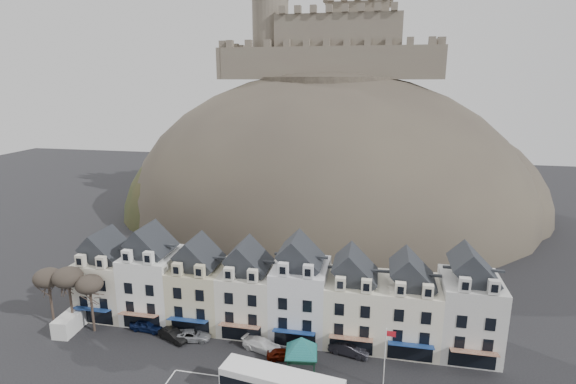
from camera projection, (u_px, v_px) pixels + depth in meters
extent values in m
cube|color=beige|center=(111.00, 284.00, 63.13)|extent=(6.80, 8.00, 8.00)
cube|color=#21252A|center=(107.00, 249.00, 61.87)|extent=(6.80, 5.76, 2.80)
cube|color=beige|center=(81.00, 261.00, 58.81)|extent=(1.20, 0.80, 1.60)
cube|color=beige|center=(101.00, 262.00, 58.23)|extent=(1.20, 0.80, 1.60)
cube|color=black|center=(95.00, 316.00, 59.96)|extent=(5.10, 0.06, 2.20)
cube|color=navy|center=(91.00, 309.00, 59.01)|extent=(5.10, 1.29, 0.43)
cube|color=white|center=(155.00, 284.00, 61.66)|extent=(6.80, 8.00, 9.20)
cube|color=#21252A|center=(152.00, 245.00, 60.25)|extent=(6.80, 5.76, 2.80)
cube|color=white|center=(127.00, 256.00, 57.19)|extent=(1.20, 0.80, 1.60)
cube|color=white|center=(149.00, 258.00, 56.61)|extent=(1.20, 0.80, 1.60)
cube|color=black|center=(142.00, 321.00, 58.63)|extent=(5.10, 0.06, 2.20)
cube|color=maroon|center=(138.00, 315.00, 57.68)|extent=(5.10, 1.29, 0.43)
cube|color=beige|center=(201.00, 293.00, 60.47)|extent=(6.80, 8.00, 8.00)
cube|color=#21252A|center=(200.00, 257.00, 59.21)|extent=(6.80, 5.76, 2.80)
cube|color=beige|center=(177.00, 269.00, 56.15)|extent=(1.20, 0.80, 1.60)
cube|color=beige|center=(200.00, 271.00, 55.57)|extent=(1.20, 0.80, 1.60)
cube|color=black|center=(190.00, 327.00, 57.30)|extent=(5.10, 0.06, 2.20)
cube|color=navy|center=(188.00, 320.00, 56.35)|extent=(5.10, 1.29, 0.43)
cube|color=silver|center=(250.00, 298.00, 59.14)|extent=(6.80, 8.00, 8.00)
cube|color=#21252A|center=(249.00, 261.00, 57.88)|extent=(6.80, 5.76, 2.80)
cube|color=silver|center=(229.00, 274.00, 54.82)|extent=(1.20, 0.80, 1.60)
cube|color=silver|center=(253.00, 276.00, 54.24)|extent=(1.20, 0.80, 1.60)
cube|color=black|center=(241.00, 332.00, 55.97)|extent=(5.10, 0.06, 2.20)
cube|color=maroon|center=(239.00, 326.00, 55.02)|extent=(5.10, 1.29, 0.43)
cube|color=white|center=(301.00, 299.00, 57.67)|extent=(6.80, 8.00, 9.20)
cube|color=#21252A|center=(301.00, 256.00, 56.26)|extent=(6.80, 5.76, 2.80)
cube|color=white|center=(283.00, 269.00, 53.20)|extent=(1.20, 0.80, 1.60)
cube|color=white|center=(308.00, 271.00, 52.62)|extent=(1.20, 0.80, 1.60)
cube|color=black|center=(295.00, 339.00, 54.64)|extent=(5.10, 0.06, 2.20)
cube|color=navy|center=(294.00, 332.00, 53.69)|extent=(5.10, 1.29, 0.43)
cube|color=white|center=(354.00, 308.00, 56.48)|extent=(6.80, 8.00, 8.00)
cube|color=#21252A|center=(355.00, 270.00, 55.22)|extent=(6.80, 5.76, 2.80)
cube|color=white|center=(340.00, 284.00, 52.17)|extent=(1.20, 0.80, 1.60)
cube|color=white|center=(366.00, 286.00, 51.58)|extent=(1.20, 0.80, 1.60)
cube|color=black|center=(351.00, 345.00, 53.31)|extent=(5.10, 0.06, 2.20)
cube|color=maroon|center=(351.00, 338.00, 52.36)|extent=(5.10, 1.29, 0.43)
cube|color=white|center=(409.00, 314.00, 55.15)|extent=(6.80, 8.00, 8.00)
cube|color=#21252A|center=(412.00, 274.00, 53.89)|extent=(6.80, 5.76, 2.80)
cube|color=white|center=(400.00, 289.00, 50.84)|extent=(1.20, 0.80, 1.60)
cube|color=white|center=(428.00, 291.00, 50.25)|extent=(1.20, 0.80, 1.60)
cube|color=black|center=(410.00, 352.00, 51.98)|extent=(5.10, 0.06, 2.20)
cube|color=navy|center=(411.00, 345.00, 51.03)|extent=(5.10, 1.29, 0.43)
cube|color=silver|center=(468.00, 315.00, 53.68)|extent=(6.80, 8.00, 9.20)
cube|color=#21252A|center=(473.00, 270.00, 52.27)|extent=(6.80, 5.76, 2.80)
cube|color=silver|center=(465.00, 285.00, 49.21)|extent=(1.20, 0.80, 1.60)
cube|color=silver|center=(494.00, 287.00, 48.63)|extent=(1.20, 0.80, 1.60)
cube|color=black|center=(472.00, 359.00, 50.65)|extent=(5.10, 0.06, 2.20)
cube|color=maroon|center=(474.00, 352.00, 49.70)|extent=(5.10, 1.29, 0.43)
ellipsoid|color=#3C352F|center=(325.00, 213.00, 110.76)|extent=(96.00, 76.00, 68.00)
ellipsoid|color=#2A371B|center=(232.00, 215.00, 109.36)|extent=(52.00, 44.00, 42.00)
ellipsoid|color=#3C352F|center=(425.00, 214.00, 109.86)|extent=(56.00, 48.00, 46.00)
ellipsoid|color=#2A371B|center=(299.00, 230.00, 98.24)|extent=(40.00, 28.00, 28.00)
ellipsoid|color=#3C352F|center=(364.00, 231.00, 97.40)|extent=(36.00, 28.00, 24.00)
cylinder|color=#3C352F|center=(328.00, 84.00, 103.22)|extent=(30.00, 30.00, 3.00)
cube|color=#6B5D52|center=(326.00, 63.00, 98.33)|extent=(48.00, 2.20, 7.00)
cube|color=#6B5D52|center=(335.00, 66.00, 117.33)|extent=(48.00, 2.20, 7.00)
cube|color=#6B5D52|center=(236.00, 65.00, 112.52)|extent=(2.20, 22.00, 7.00)
cube|color=#6B5D52|center=(435.00, 64.00, 103.14)|extent=(2.20, 22.00, 7.00)
cube|color=#6B5D52|center=(340.00, 40.00, 106.10)|extent=(28.00, 18.00, 10.00)
cube|color=#6B5D52|center=(358.00, 34.00, 106.86)|extent=(14.00, 12.00, 13.00)
cylinder|color=#6B5D52|center=(270.00, 40.00, 105.43)|extent=(8.40, 8.40, 18.00)
cylinder|color=#31261F|center=(52.00, 306.00, 59.20)|extent=(0.32, 0.32, 5.74)
ellipsoid|color=#383028|center=(48.00, 278.00, 58.20)|extent=(3.61, 3.61, 2.54)
cylinder|color=#31261F|center=(72.00, 308.00, 58.58)|extent=(0.32, 0.32, 6.02)
ellipsoid|color=#383028|center=(68.00, 277.00, 57.53)|extent=(3.78, 3.78, 2.67)
cylinder|color=#31261F|center=(93.00, 312.00, 58.06)|extent=(0.32, 0.32, 5.46)
ellipsoid|color=#383028|center=(89.00, 284.00, 57.11)|extent=(3.43, 3.43, 2.42)
cube|color=white|center=(281.00, 375.00, 44.62)|extent=(12.62, 4.67, 0.29)
cylinder|color=black|center=(251.00, 383.00, 47.87)|extent=(1.14, 0.54, 1.10)
cube|color=black|center=(289.00, 354.00, 51.54)|extent=(0.18, 0.18, 2.55)
cube|color=black|center=(314.00, 355.00, 51.35)|extent=(0.18, 0.18, 2.55)
cube|color=black|center=(288.00, 370.00, 48.77)|extent=(0.18, 0.18, 2.55)
cube|color=black|center=(314.00, 371.00, 48.58)|extent=(0.18, 0.18, 2.55)
cube|color=black|center=(301.00, 352.00, 49.75)|extent=(3.95, 3.95, 0.13)
cone|color=#155B5C|center=(301.00, 345.00, 49.52)|extent=(6.97, 6.97, 1.91)
cylinder|color=silver|center=(385.00, 359.00, 46.92)|extent=(0.11, 0.11, 7.10)
cube|color=red|center=(391.00, 334.00, 46.07)|extent=(0.98, 0.07, 0.62)
cube|color=white|center=(71.00, 322.00, 58.62)|extent=(2.53, 5.19, 2.31)
cube|color=black|center=(70.00, 319.00, 58.52)|extent=(2.09, 0.22, 0.99)
imported|color=#0B1538|center=(147.00, 325.00, 58.64)|extent=(4.69, 2.19, 1.55)
imported|color=black|center=(173.00, 335.00, 56.44)|extent=(4.49, 3.08, 1.40)
imported|color=#95979C|center=(192.00, 335.00, 56.55)|extent=(4.97, 3.05, 1.31)
imported|color=white|center=(262.00, 345.00, 54.34)|extent=(5.42, 3.45, 1.46)
imported|color=#581105|center=(283.00, 354.00, 52.64)|extent=(3.97, 2.19, 1.28)
imported|color=black|center=(349.00, 348.00, 53.50)|extent=(5.03, 2.67, 1.58)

